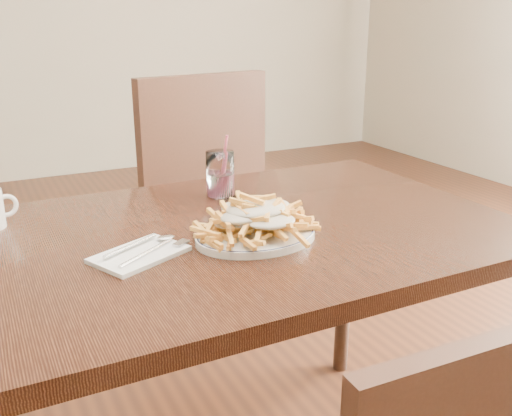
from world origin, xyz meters
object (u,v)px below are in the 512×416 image
fries_plate (256,236)px  water_glass (220,177)px  chair_far (189,197)px  table (242,258)px  loaded_fries (256,215)px

fries_plate → water_glass: 0.32m
water_glass → chair_far: bearing=78.8°
table → loaded_fries: 0.16m
water_glass → loaded_fries: bearing=-100.1°
table → chair_far: size_ratio=1.18×
chair_far → loaded_fries: bearing=-100.8°
table → chair_far: (0.16, 0.77, -0.09)m
table → chair_far: chair_far is taller
table → fries_plate: bearing=-94.7°
table → water_glass: 0.27m
fries_plate → table: bearing=85.3°
fries_plate → loaded_fries: bearing=0.0°
fries_plate → loaded_fries: 0.05m
fries_plate → water_glass: size_ratio=1.67×
loaded_fries → water_glass: size_ratio=1.57×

